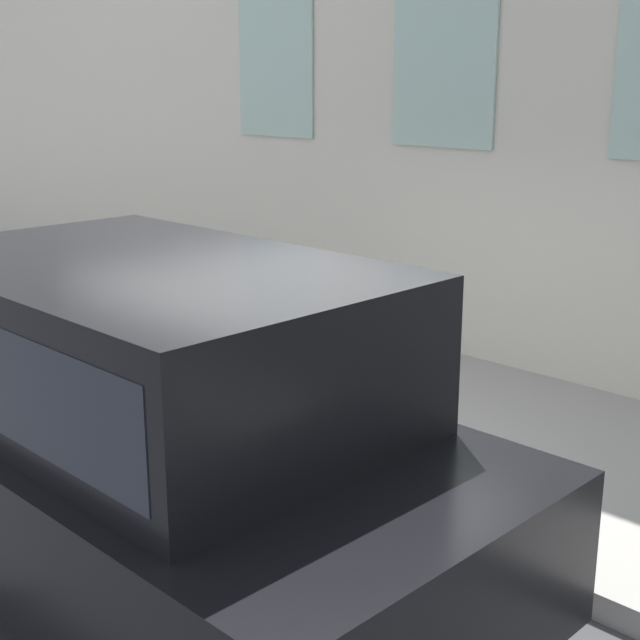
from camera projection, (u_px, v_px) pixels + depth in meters
ground_plane at (305, 490)px, 6.58m from camera, size 80.00×80.00×0.00m
sidewalk at (435, 423)px, 7.63m from camera, size 3.13×60.00×0.17m
building_facade at (567, 6)px, 7.90m from camera, size 0.33×40.00×7.11m
fire_hydrant at (350, 401)px, 6.75m from camera, size 0.32×0.43×0.80m
person at (293, 341)px, 7.42m from camera, size 0.27×0.18×1.10m
parked_truck_black_near at (145, 412)px, 5.02m from camera, size 2.07×4.63×2.00m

